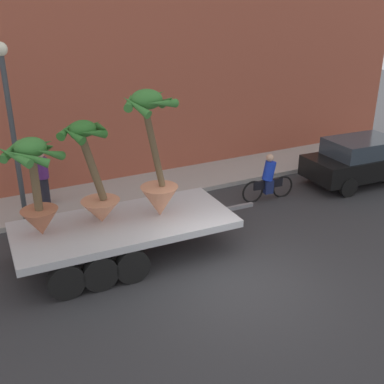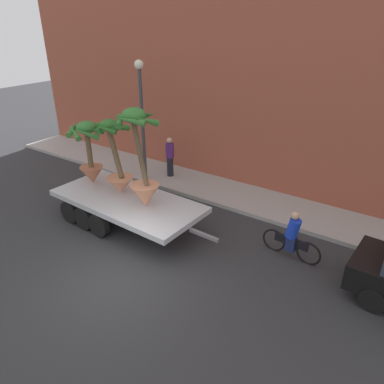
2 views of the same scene
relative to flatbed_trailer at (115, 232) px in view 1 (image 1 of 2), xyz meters
The scene contains 11 objects.
ground_plane 3.14m from the flatbed_trailer, 47.01° to the right, with size 60.00×60.00×0.00m, color #2D2D30.
sidewalk 4.44m from the flatbed_trailer, 61.70° to the left, with size 24.00×2.20×0.15m, color #A39E99.
building_facade 7.17m from the flatbed_trailer, 69.50° to the left, with size 24.00×1.20×9.54m, color #9E4C38.
flatbed_trailer is the anchor object (origin of this frame).
potted_palm_rear 1.32m from the flatbed_trailer, 144.28° to the left, with size 1.33×1.13×2.52m.
potted_palm_middle 2.18m from the flatbed_trailer, behind, with size 1.46×1.38×2.28m.
potted_palm_front 1.90m from the flatbed_trailer, ahead, with size 1.31×1.38×3.13m.
cyclist 5.65m from the flatbed_trailer, 13.42° to the left, with size 1.84×0.38×1.54m.
parked_car 9.35m from the flatbed_trailer, ahead, with size 4.36×2.03×1.58m.
pedestrian_near_gate 3.98m from the flatbed_trailer, 103.33° to the left, with size 0.36×0.36×1.71m.
street_lamp 4.27m from the flatbed_trailer, 118.21° to the left, with size 0.36×0.36×4.83m.
Camera 1 is at (-5.06, -7.45, 5.96)m, focal length 43.55 mm.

